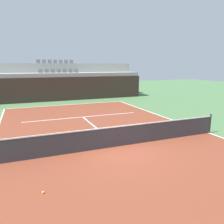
% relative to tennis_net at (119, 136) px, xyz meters
% --- Properties ---
extents(ground_plane, '(80.00, 80.00, 0.00)m').
position_rel_tennis_net_xyz_m(ground_plane, '(0.00, 0.00, -0.51)').
color(ground_plane, '#477042').
extents(court_surface, '(11.00, 24.00, 0.01)m').
position_rel_tennis_net_xyz_m(court_surface, '(0.00, 0.00, -0.50)').
color(court_surface, brown).
rests_on(court_surface, ground_plane).
extents(baseline_far, '(11.00, 0.10, 0.00)m').
position_rel_tennis_net_xyz_m(baseline_far, '(0.00, 11.95, -0.50)').
color(baseline_far, white).
rests_on(baseline_far, court_surface).
extents(sideline_right, '(0.10, 24.00, 0.00)m').
position_rel_tennis_net_xyz_m(sideline_right, '(5.45, 0.00, -0.50)').
color(sideline_right, white).
rests_on(sideline_right, court_surface).
extents(service_line_far, '(8.26, 0.10, 0.00)m').
position_rel_tennis_net_xyz_m(service_line_far, '(0.00, 6.40, -0.50)').
color(service_line_far, white).
rests_on(service_line_far, court_surface).
extents(centre_service_line, '(0.10, 6.40, 0.00)m').
position_rel_tennis_net_xyz_m(centre_service_line, '(0.00, 3.20, -0.50)').
color(centre_service_line, white).
rests_on(centre_service_line, court_surface).
extents(back_wall, '(18.26, 0.30, 2.49)m').
position_rel_tennis_net_xyz_m(back_wall, '(0.00, 14.70, 0.73)').
color(back_wall, '#33231E').
rests_on(back_wall, ground_plane).
extents(stands_tier_lower, '(18.26, 2.40, 2.89)m').
position_rel_tennis_net_xyz_m(stands_tier_lower, '(0.00, 16.05, 0.94)').
color(stands_tier_lower, '#9E9E99').
rests_on(stands_tier_lower, ground_plane).
extents(stands_tier_upper, '(18.26, 2.40, 3.92)m').
position_rel_tennis_net_xyz_m(stands_tier_upper, '(0.00, 18.45, 1.45)').
color(stands_tier_upper, '#9E9E99').
rests_on(stands_tier_upper, ground_plane).
extents(seating_row_lower, '(4.29, 0.44, 0.44)m').
position_rel_tennis_net_xyz_m(seating_row_lower, '(0.00, 16.14, 2.51)').
color(seating_row_lower, slate).
rests_on(seating_row_lower, stands_tier_lower).
extents(seating_row_upper, '(4.29, 0.44, 0.44)m').
position_rel_tennis_net_xyz_m(seating_row_upper, '(0.00, 18.54, 3.54)').
color(seating_row_upper, slate).
rests_on(seating_row_upper, stands_tier_upper).
extents(tennis_net, '(11.08, 0.08, 1.07)m').
position_rel_tennis_net_xyz_m(tennis_net, '(0.00, 0.00, 0.00)').
color(tennis_net, black).
rests_on(tennis_net, court_surface).
extents(tennis_ball_0, '(0.07, 0.07, 0.07)m').
position_rel_tennis_net_xyz_m(tennis_ball_0, '(-3.60, -2.67, -0.47)').
color(tennis_ball_0, '#CCE033').
rests_on(tennis_ball_0, court_surface).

